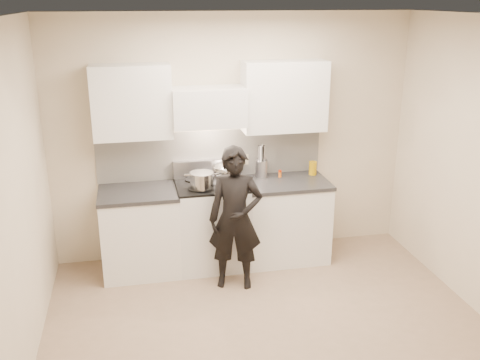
% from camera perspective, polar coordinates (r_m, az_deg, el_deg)
% --- Properties ---
extents(ground_plane, '(4.00, 4.00, 0.00)m').
position_cam_1_polar(ground_plane, '(4.95, 3.37, -16.00)').
color(ground_plane, '#8B725C').
extents(room_shell, '(4.04, 3.54, 2.70)m').
position_cam_1_polar(room_shell, '(4.58, 1.85, 3.27)').
color(room_shell, beige).
rests_on(room_shell, ground).
extents(stove, '(0.76, 0.65, 0.96)m').
position_cam_1_polar(stove, '(5.89, -2.97, -4.71)').
color(stove, silver).
rests_on(stove, ground).
extents(counter_right, '(0.92, 0.67, 0.92)m').
position_cam_1_polar(counter_right, '(6.06, 4.82, -4.17)').
color(counter_right, silver).
rests_on(counter_right, ground).
extents(counter_left, '(0.82, 0.67, 0.92)m').
position_cam_1_polar(counter_left, '(5.84, -10.59, -5.38)').
color(counter_left, silver).
rests_on(counter_left, ground).
extents(wok, '(0.35, 0.42, 0.28)m').
position_cam_1_polar(wok, '(5.83, -1.33, 1.16)').
color(wok, '#ADADAD').
rests_on(wok, stove).
extents(stock_pot, '(0.35, 0.28, 0.16)m').
position_cam_1_polar(stock_pot, '(5.53, -4.09, -0.01)').
color(stock_pot, '#ADADAD').
rests_on(stock_pot, stove).
extents(utensil_crock, '(0.14, 0.14, 0.36)m').
position_cam_1_polar(utensil_crock, '(5.97, 2.28, 1.36)').
color(utensil_crock, silver).
rests_on(utensil_crock, counter_right).
extents(spice_jar, '(0.04, 0.04, 0.08)m').
position_cam_1_polar(spice_jar, '(6.00, 4.28, 0.68)').
color(spice_jar, '#CE5E14').
rests_on(spice_jar, counter_right).
extents(oil_glass, '(0.09, 0.09, 0.15)m').
position_cam_1_polar(oil_glass, '(6.11, 7.77, 1.27)').
color(oil_glass, '#AA8006').
rests_on(oil_glass, counter_right).
extents(person, '(0.61, 0.48, 1.48)m').
position_cam_1_polar(person, '(5.34, -0.50, -4.16)').
color(person, black).
rests_on(person, ground).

